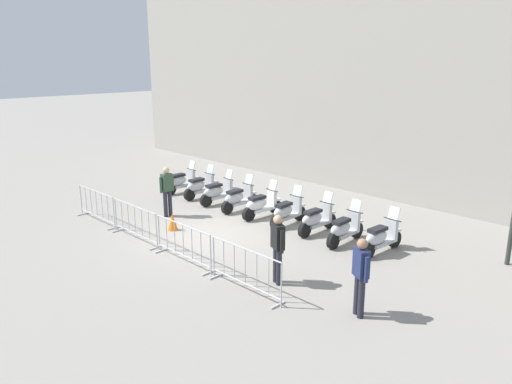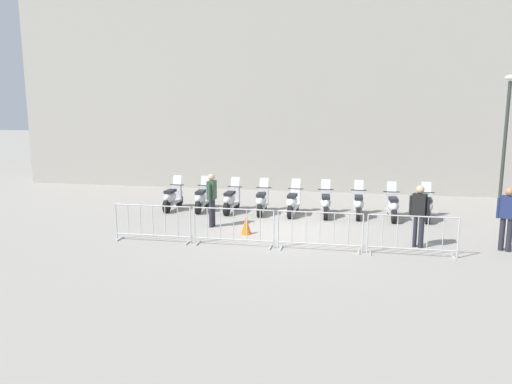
% 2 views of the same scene
% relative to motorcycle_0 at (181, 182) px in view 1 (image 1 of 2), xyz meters
% --- Properties ---
extents(ground_plane, '(120.00, 120.00, 0.00)m').
position_rel_motorcycle_0_xyz_m(ground_plane, '(4.50, -2.50, -0.45)').
color(ground_plane, gray).
extents(building_facade, '(28.05, 3.16, 14.11)m').
position_rel_motorcycle_0_xyz_m(building_facade, '(4.73, 6.05, 6.60)').
color(building_facade, '#9E998E').
rests_on(building_facade, ground).
extents(motorcycle_0, '(0.56, 1.72, 1.24)m').
position_rel_motorcycle_0_xyz_m(motorcycle_0, '(0.00, 0.00, 0.00)').
color(motorcycle_0, black).
rests_on(motorcycle_0, ground).
extents(motorcycle_1, '(0.56, 1.72, 1.24)m').
position_rel_motorcycle_0_xyz_m(motorcycle_1, '(1.15, 0.02, 0.00)').
color(motorcycle_1, black).
rests_on(motorcycle_1, ground).
extents(motorcycle_2, '(0.56, 1.73, 1.24)m').
position_rel_motorcycle_0_xyz_m(motorcycle_2, '(2.28, -0.08, 0.00)').
color(motorcycle_2, black).
rests_on(motorcycle_2, ground).
extents(motorcycle_3, '(0.56, 1.72, 1.24)m').
position_rel_motorcycle_0_xyz_m(motorcycle_3, '(3.43, -0.13, 0.00)').
color(motorcycle_3, black).
rests_on(motorcycle_3, ground).
extents(motorcycle_4, '(0.57, 1.73, 1.24)m').
position_rel_motorcycle_0_xyz_m(motorcycle_4, '(4.56, -0.17, 0.00)').
color(motorcycle_4, black).
rests_on(motorcycle_4, ground).
extents(motorcycle_5, '(0.56, 1.72, 1.24)m').
position_rel_motorcycle_0_xyz_m(motorcycle_5, '(5.71, -0.17, 0.00)').
color(motorcycle_5, black).
rests_on(motorcycle_5, ground).
extents(motorcycle_6, '(0.56, 1.72, 1.24)m').
position_rel_motorcycle_0_xyz_m(motorcycle_6, '(6.85, -0.12, 0.00)').
color(motorcycle_6, black).
rests_on(motorcycle_6, ground).
extents(motorcycle_7, '(0.56, 1.72, 1.24)m').
position_rel_motorcycle_0_xyz_m(motorcycle_7, '(7.99, -0.28, 0.00)').
color(motorcycle_7, black).
rests_on(motorcycle_7, ground).
extents(motorcycle_8, '(0.57, 1.73, 1.24)m').
position_rel_motorcycle_0_xyz_m(motorcycle_8, '(9.13, -0.19, 0.00)').
color(motorcycle_8, black).
rests_on(motorcycle_8, ground).
extents(barrier_segment_0, '(2.29, 0.50, 1.07)m').
position_rel_motorcycle_0_xyz_m(barrier_segment_0, '(0.89, -4.22, 0.07)').
color(barrier_segment_0, '#B2B5B7').
rests_on(barrier_segment_0, ground).
extents(barrier_segment_1, '(2.29, 0.50, 1.07)m').
position_rel_motorcycle_0_xyz_m(barrier_segment_1, '(3.26, -4.28, 0.07)').
color(barrier_segment_1, '#B2B5B7').
rests_on(barrier_segment_1, ground).
extents(barrier_segment_2, '(2.29, 0.50, 1.07)m').
position_rel_motorcycle_0_xyz_m(barrier_segment_2, '(5.64, -4.35, 0.07)').
color(barrier_segment_2, '#B2B5B7').
rests_on(barrier_segment_2, ground).
extents(barrier_segment_3, '(2.29, 0.50, 1.07)m').
position_rel_motorcycle_0_xyz_m(barrier_segment_3, '(8.02, -4.41, 0.07)').
color(barrier_segment_3, '#B2B5B7').
rests_on(barrier_segment_3, ground).
extents(officer_near_row_end, '(0.25, 0.55, 1.73)m').
position_rel_motorcycle_0_xyz_m(officer_near_row_end, '(2.13, -2.25, 0.53)').
color(officer_near_row_end, '#23232D').
rests_on(officer_near_row_end, ground).
extents(officer_mid_plaza, '(0.49, 0.37, 1.73)m').
position_rel_motorcycle_0_xyz_m(officer_mid_plaza, '(10.55, -3.58, 0.53)').
color(officer_mid_plaza, '#23232D').
rests_on(officer_mid_plaza, ground).
extents(officer_by_barriers, '(0.51, 0.35, 1.73)m').
position_rel_motorcycle_0_xyz_m(officer_by_barriers, '(8.29, -3.59, 0.53)').
color(officer_by_barriers, '#23232D').
rests_on(officer_by_barriers, ground).
extents(traffic_cone, '(0.32, 0.32, 0.55)m').
position_rel_motorcycle_0_xyz_m(traffic_cone, '(3.38, -3.00, -0.18)').
color(traffic_cone, orange).
rests_on(traffic_cone, ground).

